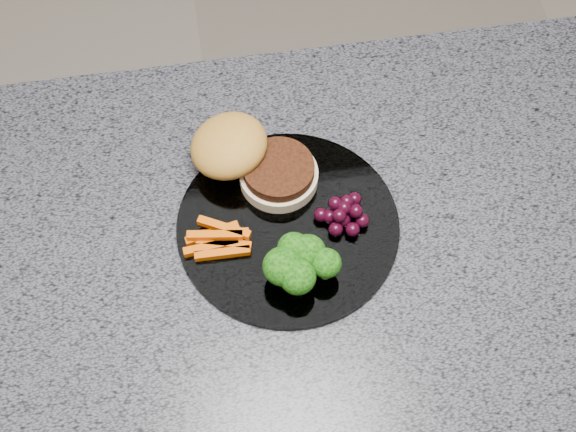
# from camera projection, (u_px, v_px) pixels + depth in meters

# --- Properties ---
(island_cabinet) EXTENTS (1.20, 0.60, 0.86)m
(island_cabinet) POSITION_uv_depth(u_px,v_px,m) (245.00, 389.00, 1.32)
(island_cabinet) COLOR brown
(island_cabinet) RESTS_ON ground
(countertop) EXTENTS (1.20, 0.60, 0.04)m
(countertop) POSITION_uv_depth(u_px,v_px,m) (228.00, 269.00, 0.93)
(countertop) COLOR #53545E
(countertop) RESTS_ON island_cabinet
(plate) EXTENTS (0.26, 0.26, 0.01)m
(plate) POSITION_uv_depth(u_px,v_px,m) (288.00, 226.00, 0.93)
(plate) COLOR white
(plate) RESTS_ON countertop
(burger) EXTENTS (0.17, 0.15, 0.05)m
(burger) POSITION_uv_depth(u_px,v_px,m) (247.00, 158.00, 0.95)
(burger) COLOR beige
(burger) RESTS_ON plate
(carrot_sticks) EXTENTS (0.08, 0.05, 0.02)m
(carrot_sticks) POSITION_uv_depth(u_px,v_px,m) (219.00, 239.00, 0.91)
(carrot_sticks) COLOR #D15103
(carrot_sticks) RESTS_ON plate
(broccoli) EXTENTS (0.09, 0.07, 0.05)m
(broccoli) POSITION_uv_depth(u_px,v_px,m) (299.00, 263.00, 0.87)
(broccoli) COLOR olive
(broccoli) RESTS_ON plate
(grape_bunch) EXTENTS (0.06, 0.06, 0.03)m
(grape_bunch) POSITION_uv_depth(u_px,v_px,m) (344.00, 213.00, 0.92)
(grape_bunch) COLOR black
(grape_bunch) RESTS_ON plate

